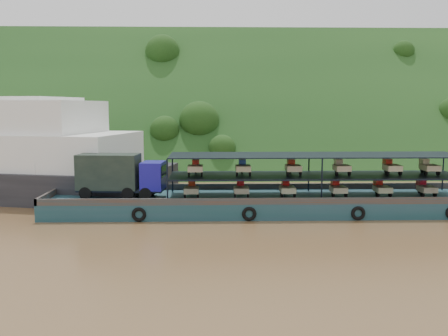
{
  "coord_description": "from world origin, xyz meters",
  "views": [
    {
      "loc": [
        -3.12,
        -38.37,
        8.32
      ],
      "look_at": [
        -2.0,
        3.0,
        3.2
      ],
      "focal_mm": 40.0,
      "sensor_mm": 36.0,
      "label": 1
    }
  ],
  "objects": [
    {
      "name": "ground",
      "position": [
        0.0,
        0.0,
        0.0
      ],
      "size": [
        160.0,
        160.0,
        0.0
      ],
      "primitive_type": "plane",
      "color": "brown",
      "rests_on": "ground"
    },
    {
      "name": "hillside",
      "position": [
        0.0,
        36.0,
        0.0
      ],
      "size": [
        140.0,
        39.6,
        39.6
      ],
      "primitive_type": "cube",
      "rotation": [
        0.79,
        0.0,
        0.0
      ],
      "color": "#143413",
      "rests_on": "ground"
    },
    {
      "name": "cargo_barge",
      "position": [
        0.67,
        0.65,
        1.15
      ],
      "size": [
        35.0,
        7.18,
        4.62
      ],
      "color": "#123E41",
      "rests_on": "ground"
    }
  ]
}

